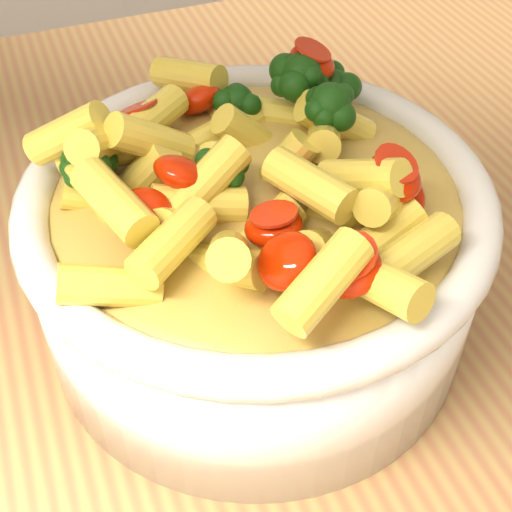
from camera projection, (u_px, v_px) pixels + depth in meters
name	position (u px, v px, depth m)	size (l,w,h in m)	color
table	(196.00, 353.00, 0.59)	(1.20, 0.80, 0.90)	#AB8449
serving_bowl	(256.00, 254.00, 0.44)	(0.27, 0.27, 0.12)	silver
pasta_salad	(256.00, 158.00, 0.39)	(0.22, 0.22, 0.05)	#E8CD49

